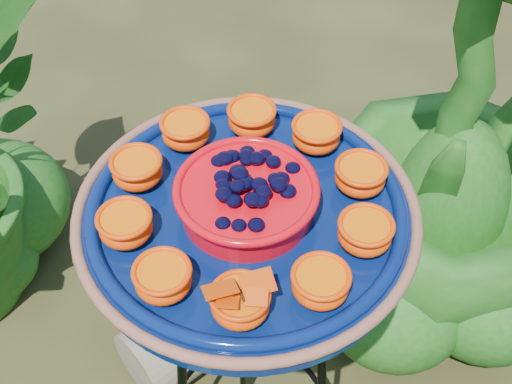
# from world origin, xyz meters

# --- Properties ---
(tripod_stand) EXTENTS (0.36, 0.37, 0.89)m
(tripod_stand) POSITION_xyz_m (-0.00, -0.01, 0.54)
(tripod_stand) COLOR black
(tripod_stand) RESTS_ON ground
(feeder_dish) EXTENTS (0.50, 0.50, 0.11)m
(feeder_dish) POSITION_xyz_m (-0.00, -0.01, 0.94)
(feeder_dish) COLOR #06174E
(feeder_dish) RESTS_ON tripod_stand
(driftwood_log) EXTENTS (0.62, 0.45, 0.20)m
(driftwood_log) POSITION_xyz_m (0.03, 0.39, 0.10)
(driftwood_log) COLOR gray
(driftwood_log) RESTS_ON ground
(shrub_back_right) EXTENTS (0.85, 0.85, 1.13)m
(shrub_back_right) POSITION_xyz_m (0.58, 0.41, 0.57)
(shrub_back_right) COLOR #185416
(shrub_back_right) RESTS_ON ground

